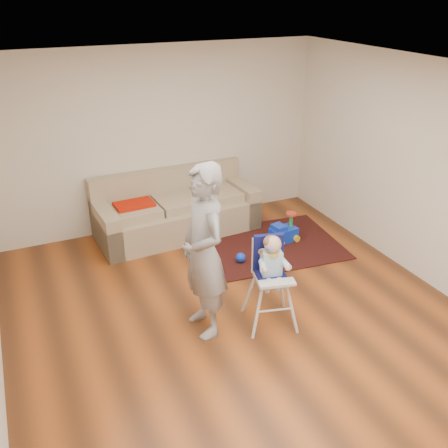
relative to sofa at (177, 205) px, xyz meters
name	(u,v)px	position (x,y,z in m)	size (l,w,h in m)	color
ground	(238,316)	(-0.08, -2.30, -0.46)	(5.50, 5.50, 0.00)	#512B15
room_envelope	(219,146)	(-0.08, -1.77, 1.41)	(5.04, 5.52, 2.72)	#EEEACE
sofa	(177,205)	(0.00, 0.00, 0.00)	(2.44, 1.11, 0.92)	tan
side_table	(123,228)	(-0.83, 0.00, -0.22)	(0.48, 0.48, 0.48)	black
area_rug	(268,245)	(1.06, -0.94, -0.45)	(2.01, 1.50, 0.02)	black
ride_on_toy	(284,228)	(1.32, -0.92, -0.24)	(0.38, 0.27, 0.42)	blue
toy_ball	(241,258)	(0.47, -1.22, -0.38)	(0.14, 0.14, 0.14)	blue
high_chair	(271,282)	(0.19, -2.52, 0.06)	(0.61, 0.61, 1.09)	silver
adult	(204,252)	(-0.51, -2.33, 0.49)	(0.70, 0.46, 1.91)	gray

